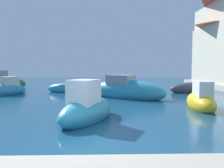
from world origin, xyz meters
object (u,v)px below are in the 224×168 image
at_px(moored_boat_0, 126,90).
at_px(moored_boat_8, 0,84).
at_px(moored_boat_5, 7,89).
at_px(moored_boat_1, 87,109).
at_px(moored_boat_7, 201,101).
at_px(moored_boat_4, 65,89).
at_px(moored_boat_6, 192,89).

height_order(moored_boat_0, moored_boat_8, moored_boat_8).
relative_size(moored_boat_5, moored_boat_8, 0.71).
xyz_separation_m(moored_boat_1, moored_boat_8, (-9.03, 12.58, 0.08)).
distance_m(moored_boat_1, moored_boat_8, 15.48).
xyz_separation_m(moored_boat_7, moored_boat_8, (-14.39, 10.26, 0.13)).
xyz_separation_m(moored_boat_4, moored_boat_6, (10.11, -0.70, 0.04)).
height_order(moored_boat_0, moored_boat_5, moored_boat_0).
bearing_deg(moored_boat_8, moored_boat_0, -61.38).
height_order(moored_boat_4, moored_boat_6, moored_boat_6).
xyz_separation_m(moored_boat_0, moored_boat_6, (5.49, 2.68, -0.19)).
relative_size(moored_boat_0, moored_boat_4, 1.73).
bearing_deg(moored_boat_0, moored_boat_8, -174.75).
bearing_deg(moored_boat_6, moored_boat_8, -11.52).
bearing_deg(moored_boat_4, moored_boat_7, -26.61).
bearing_deg(moored_boat_1, moored_boat_8, 59.90).
bearing_deg(moored_boat_6, moored_boat_5, 3.45).
xyz_separation_m(moored_boat_4, moored_boat_8, (-6.47, 2.78, 0.25)).
distance_m(moored_boat_1, moored_boat_5, 10.60).
relative_size(moored_boat_0, moored_boat_1, 1.48).
bearing_deg(moored_boat_5, moored_boat_4, 140.43).
height_order(moored_boat_5, moored_boat_8, moored_boat_8).
relative_size(moored_boat_0, moored_boat_8, 1.19).
distance_m(moored_boat_0, moored_boat_7, 5.26).
bearing_deg(moored_boat_6, moored_boat_4, -3.64).
distance_m(moored_boat_0, moored_boat_8, 12.68).
relative_size(moored_boat_0, moored_boat_7, 1.75).
relative_size(moored_boat_4, moored_boat_8, 0.69).
bearing_deg(moored_boat_5, moored_boat_7, 93.40).
xyz_separation_m(moored_boat_5, moored_boat_8, (-2.48, 4.25, 0.14)).
xyz_separation_m(moored_boat_0, moored_boat_5, (-8.60, 1.92, -0.10)).
xyz_separation_m(moored_boat_4, moored_boat_5, (-3.99, -1.47, 0.12)).
height_order(moored_boat_1, moored_boat_7, moored_boat_1).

